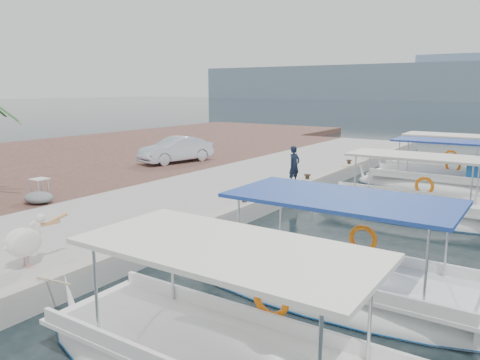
% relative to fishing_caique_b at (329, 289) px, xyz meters
% --- Properties ---
extents(ground, '(400.00, 400.00, 0.00)m').
position_rel_fishing_caique_b_xyz_m(ground, '(-4.50, 2.56, -0.12)').
color(ground, black).
rests_on(ground, ground).
extents(concrete_quay, '(6.00, 40.00, 0.50)m').
position_rel_fishing_caique_b_xyz_m(concrete_quay, '(-7.50, 7.56, 0.13)').
color(concrete_quay, '#979792').
rests_on(concrete_quay, ground).
extents(quay_curb, '(0.44, 40.00, 0.12)m').
position_rel_fishing_caique_b_xyz_m(quay_curb, '(-4.72, 7.56, 0.44)').
color(quay_curb, '#A4A091').
rests_on(quay_curb, concrete_quay).
extents(cobblestone_strip, '(4.00, 40.00, 0.50)m').
position_rel_fishing_caique_b_xyz_m(cobblestone_strip, '(-12.50, 7.56, 0.13)').
color(cobblestone_strip, '#4C2E28').
rests_on(cobblestone_strip, ground).
extents(land_backing, '(16.00, 60.00, 0.48)m').
position_rel_fishing_caique_b_xyz_m(land_backing, '(-22.50, 7.56, 0.12)').
color(land_backing, '#4C2E28').
rests_on(land_backing, ground).
extents(fishing_caique_b, '(7.82, 2.58, 2.83)m').
position_rel_fishing_caique_b_xyz_m(fishing_caique_b, '(0.00, 0.00, 0.00)').
color(fishing_caique_b, white).
rests_on(fishing_caique_b, ground).
extents(fishing_caique_c, '(7.44, 2.12, 2.83)m').
position_rel_fishing_caique_b_xyz_m(fishing_caique_c, '(-0.19, 7.37, 0.00)').
color(fishing_caique_c, white).
rests_on(fishing_caique_c, ground).
extents(fishing_caique_d, '(7.54, 2.17, 2.83)m').
position_rel_fishing_caique_b_xyz_m(fishing_caique_d, '(-0.03, 12.89, 0.06)').
color(fishing_caique_d, white).
rests_on(fishing_caique_d, ground).
extents(fishing_caique_e, '(6.30, 2.29, 2.83)m').
position_rel_fishing_caique_b_xyz_m(fishing_caique_e, '(-0.76, 15.87, 0.00)').
color(fishing_caique_e, white).
rests_on(fishing_caique_e, ground).
extents(mooring_bollards, '(0.28, 20.28, 0.33)m').
position_rel_fishing_caique_b_xyz_m(mooring_bollards, '(-4.85, 4.06, 0.57)').
color(mooring_bollards, black).
rests_on(mooring_bollards, concrete_quay).
extents(pelican, '(0.60, 1.50, 1.16)m').
position_rel_fishing_caique_b_xyz_m(pelican, '(-5.84, -3.39, 0.97)').
color(pelican, tan).
rests_on(pelican, concrete_quay).
extents(fisherman, '(0.50, 0.65, 1.60)m').
position_rel_fishing_caique_b_xyz_m(fisherman, '(-5.10, 8.28, 1.18)').
color(fisherman, black).
rests_on(fisherman, concrete_quay).
extents(parked_car, '(2.45, 4.40, 1.37)m').
position_rel_fishing_caique_b_xyz_m(parked_car, '(-13.21, 10.11, 1.06)').
color(parked_car, silver).
rests_on(parked_car, cobblestone_strip).
extents(tarp_bundle, '(1.10, 0.90, 0.40)m').
position_rel_fishing_caique_b_xyz_m(tarp_bundle, '(-11.03, 0.33, 0.58)').
color(tarp_bundle, slate).
rests_on(tarp_bundle, cobblestone_strip).
extents(folding_table, '(0.55, 0.55, 0.73)m').
position_rel_fishing_caique_b_xyz_m(folding_table, '(-11.67, 0.83, 0.90)').
color(folding_table, silver).
rests_on(folding_table, cobblestone_strip).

